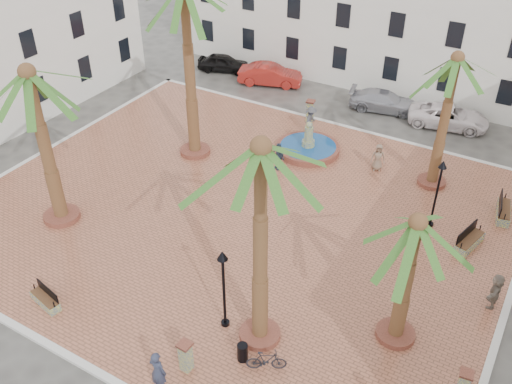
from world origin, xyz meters
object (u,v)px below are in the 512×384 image
(lamppost_e, at_px, (439,183))
(car_silver, at_px, (384,101))
(palm_ne, at_px, (454,74))
(car_white, at_px, (449,116))
(bollard_n, at_px, (310,111))
(bollard_se, at_px, (186,356))
(bicycle_b, at_px, (266,361))
(pedestrian_north, at_px, (311,121))
(palm_sw, at_px, (32,92))
(bench_ne, at_px, (503,211))
(car_red, at_px, (270,75))
(lamppost_s, at_px, (223,276))
(palm_nw, at_px, (185,3))
(pedestrian_fountain_b, at_px, (278,156))
(car_black, at_px, (223,63))
(bench_s, at_px, (46,300))
(pedestrian_east, at_px, (495,291))
(bench_e, at_px, (469,241))
(fountain, at_px, (308,147))
(cyclist_a, at_px, (158,371))
(palm_e, at_px, (414,240))
(bollard_e, at_px, (463,384))
(pedestrian_fountain_a, at_px, (378,157))
(palm_s, at_px, (261,172))
(litter_bin, at_px, (242,352))

(lamppost_e, relative_size, car_silver, 0.80)
(palm_ne, distance_m, car_white, 9.29)
(bollard_n, bearing_deg, bollard_se, -76.73)
(bicycle_b, bearing_deg, pedestrian_north, -8.94)
(palm_sw, relative_size, palm_ne, 1.09)
(bench_ne, relative_size, car_red, 0.44)
(palm_sw, distance_m, car_silver, 22.69)
(lamppost_s, distance_m, car_red, 23.41)
(bollard_se, bearing_deg, palm_nw, 124.38)
(car_red, bearing_deg, pedestrian_fountain_b, -167.46)
(car_black, bearing_deg, car_white, -109.85)
(bench_s, bearing_deg, pedestrian_east, 42.00)
(bench_e, xyz_separation_m, car_white, (-4.08, 11.55, 0.26))
(fountain, height_order, bench_ne, fountain)
(lamppost_e, bearing_deg, cyclist_a, -111.33)
(palm_e, relative_size, bollard_n, 4.01)
(pedestrian_fountain_b, relative_size, car_black, 0.42)
(palm_ne, distance_m, pedestrian_east, 10.53)
(fountain, height_order, palm_ne, palm_ne)
(bicycle_b, relative_size, pedestrian_north, 0.82)
(palm_sw, height_order, bollard_e, palm_sw)
(bench_ne, xyz_separation_m, lamppost_s, (-8.02, -12.95, 2.28))
(fountain, distance_m, palm_e, 14.90)
(bollard_se, relative_size, pedestrian_fountain_a, 0.84)
(bollard_se, relative_size, bollard_n, 0.91)
(bench_s, relative_size, pedestrian_fountain_a, 1.05)
(palm_nw, height_order, lamppost_e, palm_nw)
(palm_sw, relative_size, car_white, 1.63)
(bollard_n, relative_size, car_white, 0.30)
(lamppost_s, height_order, pedestrian_north, lamppost_s)
(palm_e, distance_m, pedestrian_fountain_b, 13.39)
(palm_sw, relative_size, car_silver, 1.76)
(bench_s, relative_size, car_white, 0.33)
(bench_ne, height_order, lamppost_e, lamppost_e)
(bollard_e, relative_size, car_white, 0.26)
(palm_s, xyz_separation_m, car_white, (1.57, 21.10, -7.03))
(fountain, distance_m, pedestrian_east, 14.05)
(palm_e, distance_m, palm_ne, 11.46)
(bicycle_b, bearing_deg, car_silver, -20.44)
(bench_e, bearing_deg, bollard_se, 163.83)
(pedestrian_fountain_a, xyz_separation_m, car_red, (-10.93, 7.27, -0.19))
(bench_e, relative_size, bollard_n, 1.36)
(bench_s, height_order, car_silver, car_silver)
(lamppost_e, bearing_deg, litter_bin, -107.61)
(bench_e, height_order, pedestrian_fountain_a, pedestrian_fountain_a)
(palm_e, height_order, bench_s, palm_e)
(bollard_n, distance_m, litter_bin, 19.26)
(bench_ne, relative_size, lamppost_s, 0.54)
(palm_ne, height_order, pedestrian_east, palm_ne)
(palm_nw, distance_m, car_silver, 15.70)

